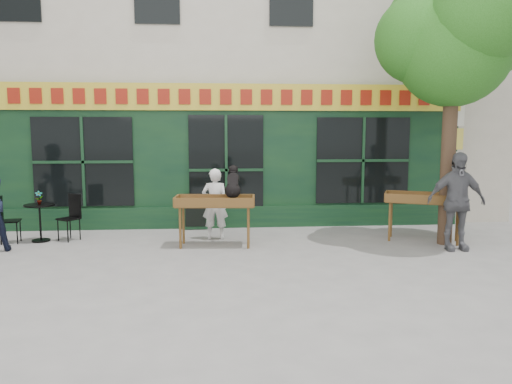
{
  "coord_description": "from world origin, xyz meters",
  "views": [
    {
      "loc": [
        -0.25,
        -9.12,
        2.27
      ],
      "look_at": [
        0.54,
        0.5,
        1.06
      ],
      "focal_mm": 35.0,
      "sensor_mm": 36.0,
      "label": 1
    }
  ],
  "objects_px": {
    "dog": "(233,181)",
    "bistro_table": "(40,215)",
    "book_cart_center": "(215,205)",
    "book_cart_right": "(424,201)",
    "woman": "(215,204)",
    "man_right": "(456,201)"
  },
  "relations": [
    {
      "from": "woman",
      "to": "man_right",
      "type": "relative_size",
      "value": 0.79
    },
    {
      "from": "book_cart_center",
      "to": "dog",
      "type": "xyz_separation_m",
      "value": [
        0.35,
        -0.05,
        0.47
      ]
    },
    {
      "from": "man_right",
      "to": "bistro_table",
      "type": "height_order",
      "value": "man_right"
    },
    {
      "from": "book_cart_right",
      "to": "bistro_table",
      "type": "relative_size",
      "value": 2.14
    },
    {
      "from": "woman",
      "to": "bistro_table",
      "type": "height_order",
      "value": "woman"
    },
    {
      "from": "woman",
      "to": "book_cart_right",
      "type": "xyz_separation_m",
      "value": [
        4.24,
        -0.55,
        0.08
      ]
    },
    {
      "from": "book_cart_center",
      "to": "dog",
      "type": "height_order",
      "value": "dog"
    },
    {
      "from": "book_cart_right",
      "to": "bistro_table",
      "type": "distance_m",
      "value": 7.82
    },
    {
      "from": "bistro_table",
      "to": "woman",
      "type": "bearing_deg",
      "value": -0.81
    },
    {
      "from": "book_cart_center",
      "to": "book_cart_right",
      "type": "distance_m",
      "value": 4.24
    },
    {
      "from": "woman",
      "to": "bistro_table",
      "type": "xyz_separation_m",
      "value": [
        -3.55,
        0.05,
        -0.19
      ]
    },
    {
      "from": "dog",
      "to": "woman",
      "type": "relative_size",
      "value": 0.41
    },
    {
      "from": "dog",
      "to": "bistro_table",
      "type": "distance_m",
      "value": 4.04
    },
    {
      "from": "book_cart_right",
      "to": "bistro_table",
      "type": "xyz_separation_m",
      "value": [
        -7.79,
        0.6,
        -0.28
      ]
    },
    {
      "from": "dog",
      "to": "book_cart_right",
      "type": "relative_size",
      "value": 0.37
    },
    {
      "from": "dog",
      "to": "woman",
      "type": "bearing_deg",
      "value": 120.87
    },
    {
      "from": "book_cart_center",
      "to": "woman",
      "type": "xyz_separation_m",
      "value": [
        0.0,
        0.65,
        -0.08
      ]
    },
    {
      "from": "book_cart_center",
      "to": "bistro_table",
      "type": "relative_size",
      "value": 2.03
    },
    {
      "from": "dog",
      "to": "man_right",
      "type": "height_order",
      "value": "man_right"
    },
    {
      "from": "woman",
      "to": "bistro_table",
      "type": "relative_size",
      "value": 1.94
    },
    {
      "from": "dog",
      "to": "book_cart_right",
      "type": "distance_m",
      "value": 3.92
    },
    {
      "from": "book_cart_right",
      "to": "dog",
      "type": "bearing_deg",
      "value": -154.29
    }
  ]
}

